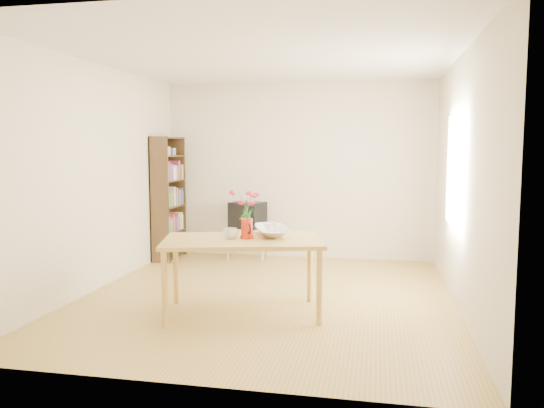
% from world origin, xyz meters
% --- Properties ---
extents(room, '(4.50, 4.50, 4.50)m').
position_xyz_m(room, '(0.03, 0.00, 1.30)').
color(room, olive).
rests_on(room, ground).
extents(table, '(1.70, 1.22, 0.75)m').
position_xyz_m(table, '(-0.11, -0.62, 0.68)').
color(table, '#B58B3E').
rests_on(table, ground).
extents(tv_stand, '(0.60, 0.45, 0.46)m').
position_xyz_m(tv_stand, '(-0.70, 1.97, 0.39)').
color(tv_stand, tan).
rests_on(tv_stand, ground).
extents(bookshelf, '(0.28, 0.70, 1.80)m').
position_xyz_m(bookshelf, '(-1.85, 1.75, 0.84)').
color(bookshelf, black).
rests_on(bookshelf, ground).
extents(pitcher, '(0.13, 0.19, 0.20)m').
position_xyz_m(pitcher, '(-0.07, -0.59, 0.84)').
color(pitcher, red).
rests_on(pitcher, table).
extents(flowers, '(0.22, 0.22, 0.32)m').
position_xyz_m(flowers, '(-0.07, -0.59, 1.10)').
color(flowers, '#D7324F').
rests_on(flowers, pitcher).
extents(mug, '(0.19, 0.19, 0.11)m').
position_xyz_m(mug, '(-0.22, -0.66, 0.80)').
color(mug, white).
rests_on(mug, table).
extents(bowl, '(0.61, 0.61, 0.45)m').
position_xyz_m(bowl, '(0.12, -0.31, 0.98)').
color(bowl, white).
rests_on(bowl, table).
extents(teacup_a, '(0.09, 0.09, 0.06)m').
position_xyz_m(teacup_a, '(0.08, -0.31, 0.93)').
color(teacup_a, white).
rests_on(teacup_a, bowl).
extents(teacup_b, '(0.10, 0.10, 0.07)m').
position_xyz_m(teacup_b, '(0.16, -0.29, 0.93)').
color(teacup_b, white).
rests_on(teacup_b, bowl).
extents(television, '(0.55, 0.53, 0.38)m').
position_xyz_m(television, '(-0.70, 1.98, 0.66)').
color(television, black).
rests_on(television, tv_stand).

